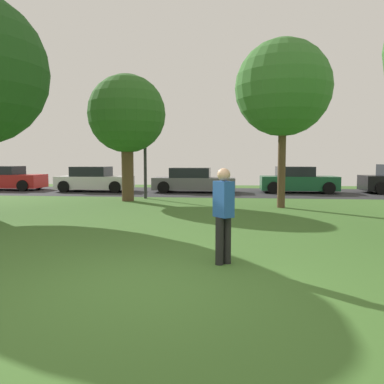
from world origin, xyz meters
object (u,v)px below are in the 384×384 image
(person_thrower, at_px, (223,212))
(parked_car_green, at_px, (297,181))
(maple_tree_near, at_px, (127,115))
(parked_car_red, at_px, (5,179))
(oak_tree_left, at_px, (283,88))
(street_lamp_post, at_px, (145,150))
(parked_car_white, at_px, (94,180))
(parked_car_grey, at_px, (193,181))

(person_thrower, height_order, parked_car_green, person_thrower)
(maple_tree_near, bearing_deg, parked_car_red, 149.43)
(oak_tree_left, relative_size, street_lamp_post, 1.37)
(parked_car_white, bearing_deg, street_lamp_post, -43.75)
(parked_car_white, height_order, parked_car_grey, parked_car_white)
(parked_car_green, bearing_deg, maple_tree_near, -147.05)
(maple_tree_near, height_order, parked_car_red, maple_tree_near)
(parked_car_red, distance_m, parked_car_white, 5.68)
(maple_tree_near, relative_size, person_thrower, 3.31)
(parked_car_white, bearing_deg, person_thrower, -62.15)
(parked_car_green, bearing_deg, parked_car_white, -178.02)
(oak_tree_left, bearing_deg, parked_car_white, 146.15)
(parked_car_grey, bearing_deg, street_lamp_post, -117.01)
(parked_car_red, xyz_separation_m, parked_car_green, (16.98, -0.09, -0.00))
(maple_tree_near, xyz_separation_m, person_thrower, (4.39, -9.75, -2.80))
(maple_tree_near, height_order, oak_tree_left, oak_tree_left)
(maple_tree_near, relative_size, oak_tree_left, 0.88)
(parked_car_green, xyz_separation_m, street_lamp_post, (-7.52, -4.03, 1.60))
(parked_car_red, relative_size, parked_car_grey, 0.98)
(street_lamp_post, bearing_deg, oak_tree_left, -25.81)
(parked_car_grey, relative_size, parked_car_green, 1.11)
(person_thrower, relative_size, parked_car_grey, 0.36)
(maple_tree_near, xyz_separation_m, parked_car_red, (-8.95, 5.29, -3.04))
(oak_tree_left, bearing_deg, parked_car_red, 155.59)
(maple_tree_near, distance_m, oak_tree_left, 6.57)
(maple_tree_near, height_order, street_lamp_post, maple_tree_near)
(parked_car_red, distance_m, parked_car_grey, 11.32)
(street_lamp_post, bearing_deg, parked_car_red, 156.47)
(parked_car_red, height_order, parked_car_green, parked_car_green)
(oak_tree_left, xyz_separation_m, parked_car_green, (1.70, 6.85, -3.73))
(parked_car_red, bearing_deg, oak_tree_left, -24.41)
(parked_car_grey, bearing_deg, parked_car_red, 177.51)
(street_lamp_post, bearing_deg, maple_tree_near, -113.45)
(parked_car_red, bearing_deg, person_thrower, -48.41)
(maple_tree_near, relative_size, parked_car_green, 1.34)
(parked_car_red, bearing_deg, maple_tree_near, -30.57)
(parked_car_grey, distance_m, parked_car_green, 5.68)
(oak_tree_left, relative_size, parked_car_white, 1.49)
(parked_car_green, relative_size, street_lamp_post, 0.90)
(parked_car_red, bearing_deg, parked_car_green, -0.29)
(person_thrower, xyz_separation_m, parked_car_red, (-13.35, 15.04, -0.24))
(parked_car_grey, bearing_deg, person_thrower, -82.02)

